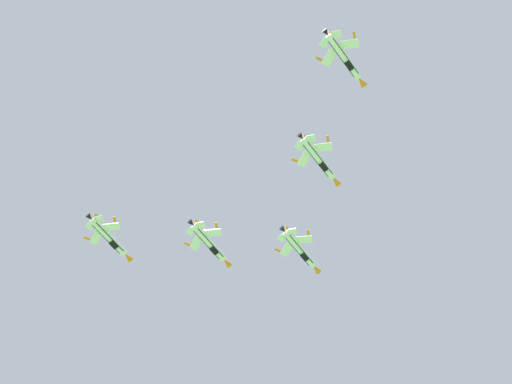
{
  "coord_description": "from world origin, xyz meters",
  "views": [
    {
      "loc": [
        -0.64,
        0.17,
        1.57
      ],
      "look_at": [
        -28.73,
        67.76,
        157.95
      ],
      "focal_mm": 50.73,
      "sensor_mm": 36.0,
      "label": 1
    }
  ],
  "objects_px": {
    "fighter_jet_left_wing": "(210,243)",
    "fighter_jet_right_wing": "(319,159)",
    "fighter_jet_left_outer": "(109,238)",
    "fighter_jet_right_outer": "(344,58)",
    "fighter_jet_lead": "(300,250)"
  },
  "relations": [
    {
      "from": "fighter_jet_left_wing",
      "to": "fighter_jet_right_outer",
      "type": "height_order",
      "value": "fighter_jet_right_outer"
    },
    {
      "from": "fighter_jet_lead",
      "to": "fighter_jet_left_outer",
      "type": "relative_size",
      "value": 1.0
    },
    {
      "from": "fighter_jet_lead",
      "to": "fighter_jet_left_outer",
      "type": "xyz_separation_m",
      "value": [
        -42.28,
        -21.49,
        -0.3
      ]
    },
    {
      "from": "fighter_jet_right_outer",
      "to": "fighter_jet_right_wing",
      "type": "bearing_deg",
      "value": 139.71
    },
    {
      "from": "fighter_jet_right_wing",
      "to": "fighter_jet_left_outer",
      "type": "distance_m",
      "value": 55.26
    },
    {
      "from": "fighter_jet_right_wing",
      "to": "fighter_jet_left_outer",
      "type": "relative_size",
      "value": 1.0
    },
    {
      "from": "fighter_jet_left_wing",
      "to": "fighter_jet_right_wing",
      "type": "relative_size",
      "value": 1.0
    },
    {
      "from": "fighter_jet_left_outer",
      "to": "fighter_jet_lead",
      "type": "bearing_deg",
      "value": 41.63
    },
    {
      "from": "fighter_jet_left_outer",
      "to": "fighter_jet_right_outer",
      "type": "distance_m",
      "value": 71.67
    },
    {
      "from": "fighter_jet_left_wing",
      "to": "fighter_jet_right_outer",
      "type": "bearing_deg",
      "value": -18.82
    },
    {
      "from": "fighter_jet_left_outer",
      "to": "fighter_jet_right_outer",
      "type": "height_order",
      "value": "fighter_jet_right_outer"
    },
    {
      "from": "fighter_jet_left_outer",
      "to": "fighter_jet_right_outer",
      "type": "bearing_deg",
      "value": -1.32
    },
    {
      "from": "fighter_jet_lead",
      "to": "fighter_jet_left_wing",
      "type": "xyz_separation_m",
      "value": [
        -20.16,
        -10.3,
        0.12
      ]
    },
    {
      "from": "fighter_jet_left_outer",
      "to": "fighter_jet_right_outer",
      "type": "relative_size",
      "value": 1.0
    },
    {
      "from": "fighter_jet_right_wing",
      "to": "fighter_jet_right_outer",
      "type": "bearing_deg",
      "value": -40.29
    }
  ]
}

